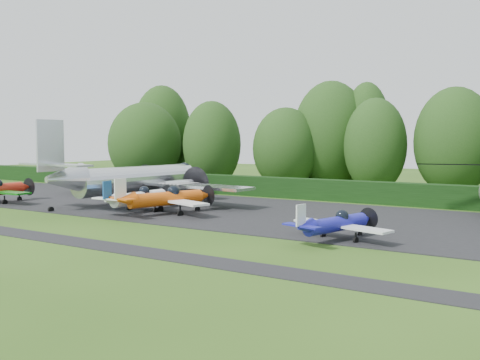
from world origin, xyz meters
The scene contains 17 objects.
ground centered at (0.00, 0.00, 0.00)m, with size 160.00×160.00×0.00m, color #284914.
apron centered at (0.00, 10.00, 0.00)m, with size 70.00×18.00×0.01m, color black.
taxiway_verge centered at (0.00, -6.00, 0.00)m, with size 70.00×2.00×0.00m, color black.
hedgerow centered at (0.00, 21.00, 0.00)m, with size 90.00×1.60×2.00m, color black.
transport_plane centered at (-7.37, 10.31, 2.15)m, with size 24.07×18.46×7.71m.
light_plane_white centered at (-2.21, 5.31, 1.17)m, with size 7.34×7.72×2.82m.
light_plane_orange centered at (0.57, 5.35, 1.28)m, with size 7.97×8.38×3.06m.
light_plane_blue centered at (15.87, 2.21, 1.02)m, with size 6.35×6.68×2.44m.
tree_0 centered at (2.94, 32.59, 6.34)m, with size 8.85×8.85×12.70m.
tree_1 centered at (-15.06, 32.89, 5.00)m, with size 5.92×5.92×10.03m.
tree_3 centered at (-9.93, 26.54, 5.22)m, with size 7.07×7.07×10.46m.
tree_4 centered at (-22.05, 31.65, 6.68)m, with size 8.25×8.25×13.38m.
tree_5 centered at (16.88, 31.63, 5.61)m, with size 8.01×8.01×11.24m.
tree_6 centered at (-1.07, 28.80, 4.75)m, with size 7.63×7.63×9.53m.
tree_7 centered at (9.11, 30.09, 5.14)m, with size 6.70×6.70×10.31m.
tree_10 centered at (6.90, 33.57, 6.20)m, with size 5.64×5.64×12.43m.
tree_11 centered at (-19.37, 25.08, 5.26)m, with size 9.36×9.36×10.54m.
Camera 1 is at (27.32, -26.70, 5.94)m, focal length 40.00 mm.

